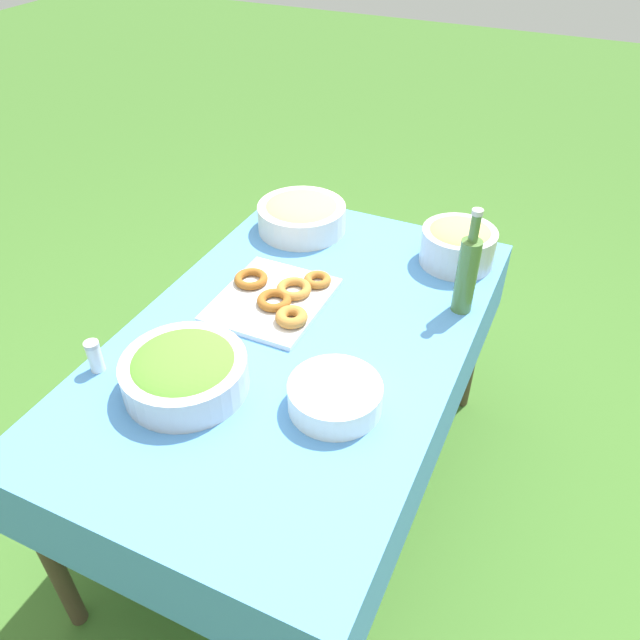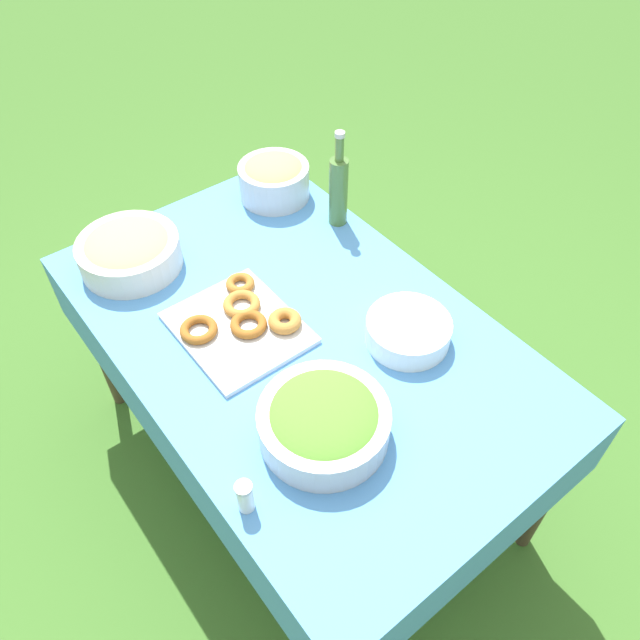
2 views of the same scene
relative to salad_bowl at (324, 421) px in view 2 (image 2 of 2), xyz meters
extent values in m
plane|color=#3D6B28|center=(0.31, -0.16, -0.80)|extent=(14.00, 14.00, 0.00)
cube|color=#4C8CD1|center=(0.31, -0.16, -0.07)|extent=(1.50, 0.94, 0.02)
cube|color=#4C8CD1|center=(0.31, -0.62, -0.19)|extent=(1.50, 0.01, 0.22)
cube|color=#4C8CD1|center=(0.31, 0.30, -0.19)|extent=(1.50, 0.01, 0.22)
cube|color=#4C8CD1|center=(-0.43, -0.16, -0.19)|extent=(0.01, 0.94, 0.22)
cube|color=#4C8CD1|center=(1.06, -0.16, -0.19)|extent=(0.01, 0.94, 0.22)
cylinder|color=#473828|center=(-0.38, -0.57, -0.44)|extent=(0.05, 0.05, 0.72)
cylinder|color=#473828|center=(1.00, -0.57, -0.44)|extent=(0.05, 0.05, 0.72)
cylinder|color=#473828|center=(1.00, 0.25, -0.44)|extent=(0.05, 0.05, 0.72)
cylinder|color=silver|center=(0.00, 0.00, -0.01)|extent=(0.32, 0.32, 0.09)
ellipsoid|color=#51892D|center=(0.00, 0.00, 0.02)|extent=(0.28, 0.28, 0.07)
cylinder|color=silver|center=(0.85, 0.09, -0.01)|extent=(0.31, 0.31, 0.10)
ellipsoid|color=tan|center=(0.85, 0.09, 0.02)|extent=(0.28, 0.28, 0.07)
cube|color=silver|center=(0.42, -0.02, -0.05)|extent=(0.37, 0.31, 0.02)
torus|color=#93561E|center=(0.40, -0.04, -0.03)|extent=(0.13, 0.13, 0.03)
torus|color=#A36628|center=(0.55, -0.12, -0.03)|extent=(0.12, 0.12, 0.03)
torus|color=#B27533|center=(0.47, -0.07, -0.03)|extent=(0.12, 0.12, 0.03)
torus|color=#B27533|center=(0.34, -0.13, -0.03)|extent=(0.10, 0.10, 0.03)
torus|color=#93561E|center=(0.47, 0.08, -0.03)|extent=(0.15, 0.15, 0.03)
cylinder|color=white|center=(0.10, -0.37, -0.05)|extent=(0.24, 0.24, 0.01)
cylinder|color=white|center=(0.10, -0.37, -0.04)|extent=(0.24, 0.24, 0.01)
cylinder|color=white|center=(0.10, -0.37, -0.03)|extent=(0.24, 0.24, 0.01)
cylinder|color=white|center=(0.10, -0.37, -0.02)|extent=(0.24, 0.24, 0.01)
cylinder|color=white|center=(0.10, -0.37, 0.00)|extent=(0.24, 0.24, 0.01)
cylinder|color=white|center=(0.10, -0.37, 0.01)|extent=(0.24, 0.24, 0.01)
cylinder|color=#4C7238|center=(0.63, -0.56, 0.06)|extent=(0.06, 0.06, 0.24)
cylinder|color=#4C7238|center=(0.63, -0.56, 0.22)|extent=(0.03, 0.03, 0.08)
cylinder|color=#B7B7B7|center=(0.63, -0.56, 0.27)|extent=(0.03, 0.03, 0.02)
cylinder|color=silver|center=(0.88, -0.47, 0.00)|extent=(0.24, 0.24, 0.12)
ellipsoid|color=tan|center=(0.88, -0.47, 0.05)|extent=(0.21, 0.21, 0.07)
cylinder|color=white|center=(-0.04, 0.26, -0.02)|extent=(0.04, 0.04, 0.08)
cylinder|color=silver|center=(-0.04, 0.26, 0.03)|extent=(0.04, 0.04, 0.01)
camera|label=1|loc=(-0.91, -0.80, 1.08)|focal=35.00mm
camera|label=2|loc=(-0.65, 0.52, 1.26)|focal=35.00mm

